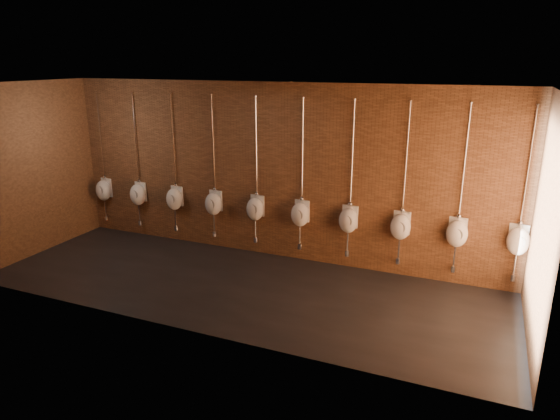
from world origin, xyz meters
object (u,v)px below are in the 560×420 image
(urinal_6, at_px, (349,219))
(urinal_2, at_px, (175,198))
(urinal_8, at_px, (457,233))
(urinal_9, at_px, (518,240))
(urinal_4, at_px, (255,208))
(urinal_5, at_px, (300,213))
(urinal_3, at_px, (214,203))
(urinal_7, at_px, (401,226))
(urinal_0, at_px, (104,189))
(urinal_1, at_px, (138,194))

(urinal_6, bearing_deg, urinal_2, 180.00)
(urinal_8, distance_m, urinal_9, 0.89)
(urinal_4, bearing_deg, urinal_2, 180.00)
(urinal_6, distance_m, urinal_9, 2.67)
(urinal_5, xyz_separation_m, urinal_8, (2.67, 0.00, 0.00))
(urinal_3, height_order, urinal_4, same)
(urinal_4, xyz_separation_m, urinal_9, (4.44, 0.00, 0.00))
(urinal_4, height_order, urinal_7, same)
(urinal_4, xyz_separation_m, urinal_6, (1.78, 0.00, 0.00))
(urinal_4, bearing_deg, urinal_3, 180.00)
(urinal_9, bearing_deg, urinal_7, 180.00)
(urinal_0, height_order, urinal_2, same)
(urinal_7, bearing_deg, urinal_0, 180.00)
(urinal_1, xyz_separation_m, urinal_5, (3.56, 0.00, 0.00))
(urinal_3, distance_m, urinal_6, 2.67)
(urinal_9, bearing_deg, urinal_3, 180.00)
(urinal_0, relative_size, urinal_6, 1.00)
(urinal_5, height_order, urinal_9, same)
(urinal_4, relative_size, urinal_7, 1.00)
(urinal_3, height_order, urinal_9, same)
(urinal_0, xyz_separation_m, urinal_2, (1.78, 0.00, 0.00))
(urinal_8, bearing_deg, urinal_4, 180.00)
(urinal_5, bearing_deg, urinal_7, 0.00)
(urinal_0, relative_size, urinal_5, 1.00)
(urinal_0, bearing_deg, urinal_2, 0.00)
(urinal_2, distance_m, urinal_7, 4.44)
(urinal_2, xyz_separation_m, urinal_9, (6.22, 0.00, 0.00))
(urinal_7, height_order, urinal_8, same)
(urinal_0, bearing_deg, urinal_4, 0.00)
(urinal_3, height_order, urinal_8, same)
(urinal_5, height_order, urinal_8, same)
(urinal_6, height_order, urinal_9, same)
(urinal_2, bearing_deg, urinal_3, 0.00)
(urinal_2, height_order, urinal_7, same)
(urinal_0, bearing_deg, urinal_5, 0.00)
(urinal_1, relative_size, urinal_3, 1.00)
(urinal_3, xyz_separation_m, urinal_4, (0.89, 0.00, 0.00))
(urinal_1, bearing_deg, urinal_0, 180.00)
(urinal_1, distance_m, urinal_6, 4.44)
(urinal_2, bearing_deg, urinal_0, 180.00)
(urinal_3, bearing_deg, urinal_1, 180.00)
(urinal_6, distance_m, urinal_7, 0.89)
(urinal_1, xyz_separation_m, urinal_2, (0.89, 0.00, 0.00))
(urinal_2, bearing_deg, urinal_5, 0.00)
(urinal_2, xyz_separation_m, urinal_4, (1.78, 0.00, 0.00))
(urinal_3, relative_size, urinal_8, 1.00)
(urinal_1, bearing_deg, urinal_8, 0.00)
(urinal_0, relative_size, urinal_2, 1.00)
(urinal_1, distance_m, urinal_2, 0.89)
(urinal_1, xyz_separation_m, urinal_9, (7.11, 0.00, 0.00))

